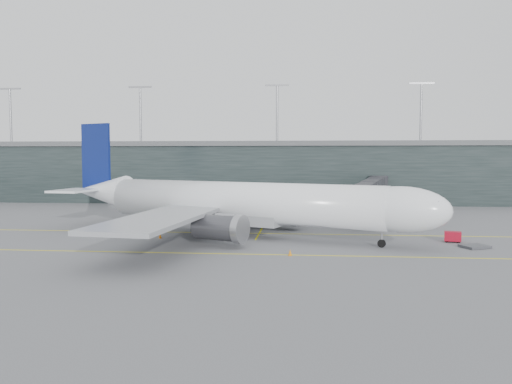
{
  "coord_description": "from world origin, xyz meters",
  "views": [
    {
      "loc": [
        11.32,
        -77.28,
        11.33
      ],
      "look_at": [
        4.53,
        -4.0,
        6.18
      ],
      "focal_mm": 35.0,
      "sensor_mm": 36.0,
      "label": 1
    }
  ],
  "objects": [
    {
      "name": "terminal",
      "position": [
        -0.0,
        58.0,
        7.62
      ],
      "size": [
        240.0,
        36.0,
        29.0
      ],
      "color": "black",
      "rests_on": "ground"
    },
    {
      "name": "main_aircraft",
      "position": [
        2.04,
        -6.29,
        4.76
      ],
      "size": [
        57.98,
        53.56,
        16.95
      ],
      "rotation": [
        0.0,
        0.0,
        -0.39
      ],
      "color": "white",
      "rests_on": "ground"
    },
    {
      "name": "cone_wing_stbd",
      "position": [
        10.0,
        -20.45,
        0.37
      ],
      "size": [
        0.47,
        0.47,
        0.75
      ],
      "primitive_type": "cone",
      "color": "orange",
      "rests_on": "ground"
    },
    {
      "name": "taxiline_b",
      "position": [
        0.0,
        -20.0,
        0.01
      ],
      "size": [
        160.0,
        0.25,
        0.02
      ],
      "primitive_type": "cube",
      "color": "yellow",
      "rests_on": "ground"
    },
    {
      "name": "baggage_dolly",
      "position": [
        32.9,
        -13.29,
        0.19
      ],
      "size": [
        3.87,
        3.56,
        0.31
      ],
      "primitive_type": "cube",
      "rotation": [
        0.0,
        0.0,
        0.42
      ],
      "color": "#3D3E43",
      "rests_on": "ground"
    },
    {
      "name": "jet_bridge",
      "position": [
        24.04,
        24.77,
        5.28
      ],
      "size": [
        13.56,
        45.83,
        7.05
      ],
      "rotation": [
        0.0,
        0.0,
        -0.22
      ],
      "color": "#2B2B30",
      "rests_on": "ground"
    },
    {
      "name": "cone_wing_port",
      "position": [
        7.35,
        11.35,
        0.39
      ],
      "size": [
        0.49,
        0.49,
        0.77
      ],
      "primitive_type": "cone",
      "color": "#CE5A0B",
      "rests_on": "ground"
    },
    {
      "name": "uld_c",
      "position": [
        0.98,
        10.71,
        0.84
      ],
      "size": [
        2.1,
        1.87,
        1.6
      ],
      "rotation": [
        0.0,
        0.0,
        0.31
      ],
      "color": "#3C3D42",
      "rests_on": "ground"
    },
    {
      "name": "gse_cart",
      "position": [
        31.38,
        -9.32,
        0.8
      ],
      "size": [
        2.37,
        1.82,
        1.43
      ],
      "rotation": [
        0.0,
        0.0,
        -0.26
      ],
      "color": "#A40B1F",
      "rests_on": "ground"
    },
    {
      "name": "taxiline_lead_main",
      "position": [
        5.0,
        20.0,
        0.01
      ],
      "size": [
        0.25,
        60.0,
        0.02
      ],
      "primitive_type": "cube",
      "color": "yellow",
      "rests_on": "ground"
    },
    {
      "name": "uld_a",
      "position": [
        -5.4,
        10.12,
        1.03
      ],
      "size": [
        2.2,
        1.77,
        1.97
      ],
      "rotation": [
        0.0,
        0.0,
        -0.02
      ],
      "color": "#3C3D42",
      "rests_on": "ground"
    },
    {
      "name": "ground",
      "position": [
        0.0,
        0.0,
        0.0
      ],
      "size": [
        320.0,
        320.0,
        0.0
      ],
      "primitive_type": "plane",
      "color": "#59585D",
      "rests_on": "ground"
    },
    {
      "name": "cone_tail",
      "position": [
        -8.42,
        -9.72,
        0.34
      ],
      "size": [
        0.43,
        0.43,
        0.68
      ],
      "primitive_type": "cone",
      "color": "orange",
      "rests_on": "ground"
    },
    {
      "name": "uld_b",
      "position": [
        -1.24,
        12.69,
        1.01
      ],
      "size": [
        2.46,
        2.15,
        1.91
      ],
      "rotation": [
        0.0,
        0.0,
        0.25
      ],
      "color": "#3C3D42",
      "rests_on": "ground"
    },
    {
      "name": "cone_nose",
      "position": [
        33.44,
        -4.33,
        0.31
      ],
      "size": [
        0.39,
        0.39,
        0.61
      ],
      "primitive_type": "cone",
      "color": "orange",
      "rests_on": "ground"
    },
    {
      "name": "taxiline_a",
      "position": [
        0.0,
        -4.0,
        0.01
      ],
      "size": [
        160.0,
        0.25,
        0.02
      ],
      "primitive_type": "cube",
      "color": "yellow",
      "rests_on": "ground"
    }
  ]
}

